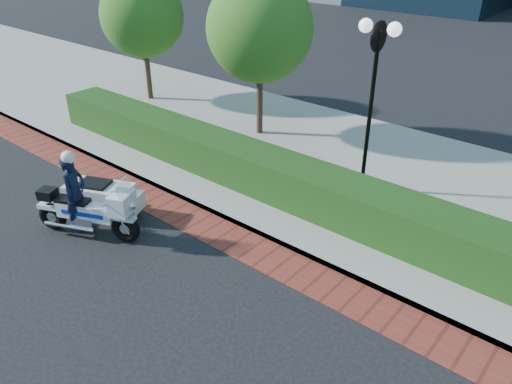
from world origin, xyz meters
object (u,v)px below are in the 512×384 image
Objects in this scene: tree_a at (142,15)px; police_motorcycle at (91,200)px; tree_b at (260,29)px; lamppost at (373,83)px.

tree_a is 1.75× the size of police_motorcycle.
tree_a is 0.94× the size of tree_b.
tree_a reaches higher than lamppost.
tree_a is at bearing 180.00° from tree_b.
police_motorcycle is at bearing -47.85° from tree_a.
police_motorcycle is (-3.99, -5.34, -2.26)m from lamppost.
lamppost is 1.61× the size of police_motorcycle.
tree_a is at bearing 108.03° from police_motorcycle.
tree_b reaches higher than police_motorcycle.
tree_b reaches higher than lamppost.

